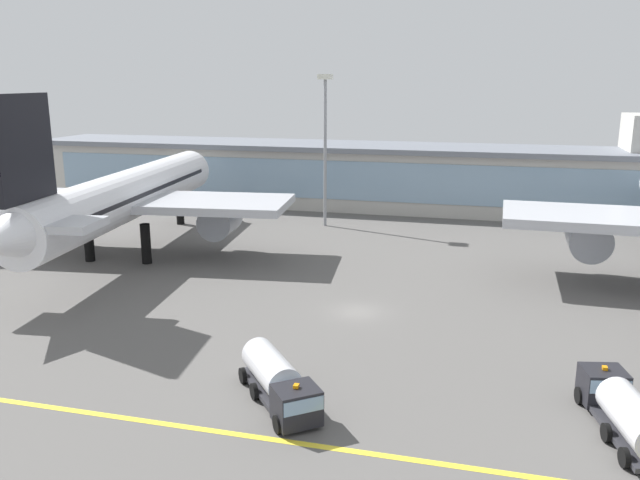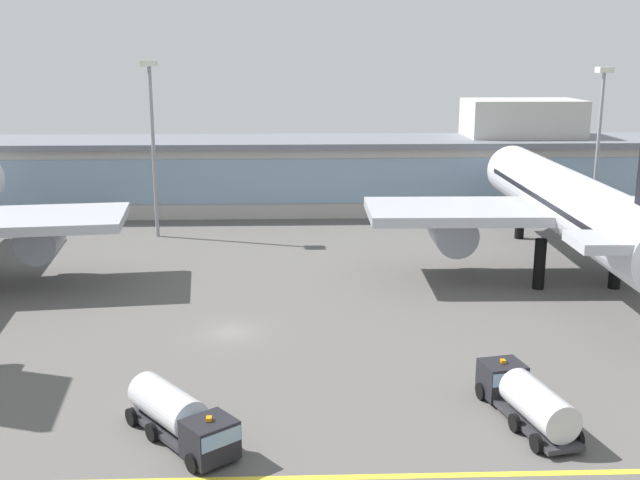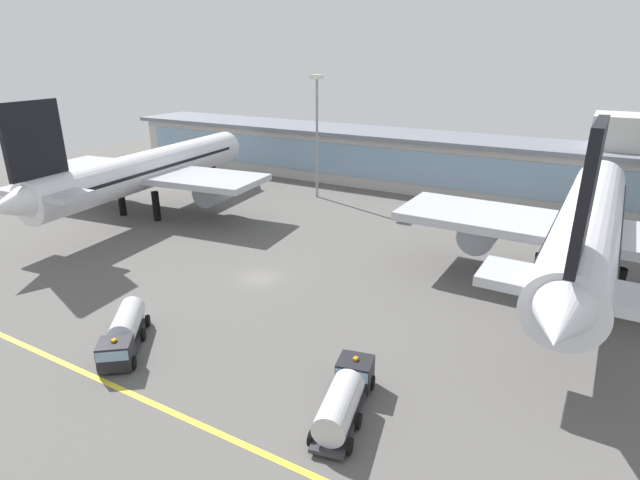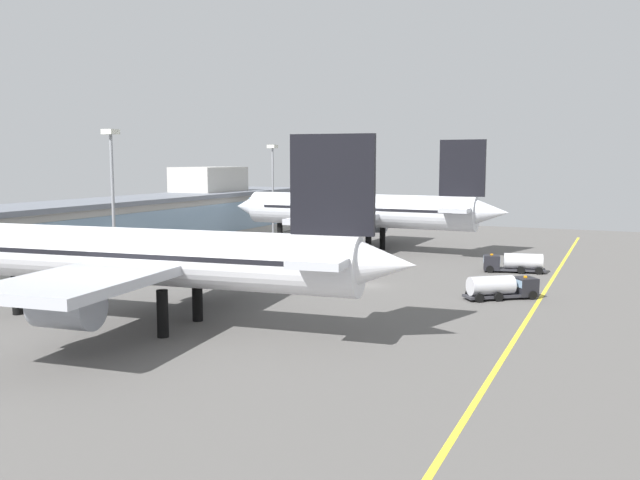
{
  "view_description": "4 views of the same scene",
  "coord_description": "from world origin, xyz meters",
  "px_view_note": "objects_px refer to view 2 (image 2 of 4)",
  "views": [
    {
      "loc": [
        10.59,
        -53.57,
        20.22
      ],
      "look_at": [
        -6.33,
        10.82,
        3.65
      ],
      "focal_mm": 36.19,
      "sensor_mm": 36.0,
      "label": 1
    },
    {
      "loc": [
        5.0,
        -58.41,
        21.97
      ],
      "look_at": [
        7.4,
        7.84,
        5.65
      ],
      "focal_mm": 43.08,
      "sensor_mm": 36.0,
      "label": 2
    },
    {
      "loc": [
        32.1,
        -42.43,
        24.36
      ],
      "look_at": [
        5.77,
        3.98,
        4.42
      ],
      "focal_mm": 28.16,
      "sensor_mm": 36.0,
      "label": 3
    },
    {
      "loc": [
        -83.56,
        -30.8,
        16.76
      ],
      "look_at": [
        5.53,
        9.82,
        5.1
      ],
      "focal_mm": 37.6,
      "sensor_mm": 36.0,
      "label": 4
    }
  ],
  "objects_px": {
    "airliner_near_right": "(571,205)",
    "apron_light_mast_west": "(600,120)",
    "fuel_tanker_truck": "(182,418)",
    "baggage_tug_near": "(525,397)",
    "apron_light_mast_centre": "(152,121)"
  },
  "relations": [
    {
      "from": "airliner_near_right",
      "to": "apron_light_mast_west",
      "type": "relative_size",
      "value": 2.68
    },
    {
      "from": "fuel_tanker_truck",
      "to": "apron_light_mast_west",
      "type": "bearing_deg",
      "value": 102.79
    },
    {
      "from": "airliner_near_right",
      "to": "baggage_tug_near",
      "type": "distance_m",
      "value": 32.82
    },
    {
      "from": "fuel_tanker_truck",
      "to": "baggage_tug_near",
      "type": "bearing_deg",
      "value": 57.57
    },
    {
      "from": "fuel_tanker_truck",
      "to": "apron_light_mast_centre",
      "type": "bearing_deg",
      "value": 152.84
    },
    {
      "from": "apron_light_mast_west",
      "to": "apron_light_mast_centre",
      "type": "relative_size",
      "value": 0.96
    },
    {
      "from": "airliner_near_right",
      "to": "fuel_tanker_truck",
      "type": "bearing_deg",
      "value": 134.48
    },
    {
      "from": "airliner_near_right",
      "to": "apron_light_mast_centre",
      "type": "distance_m",
      "value": 48.2
    },
    {
      "from": "airliner_near_right",
      "to": "baggage_tug_near",
      "type": "relative_size",
      "value": 5.76
    },
    {
      "from": "apron_light_mast_west",
      "to": "baggage_tug_near",
      "type": "bearing_deg",
      "value": -114.83
    },
    {
      "from": "baggage_tug_near",
      "to": "apron_light_mast_west",
      "type": "bearing_deg",
      "value": -36.95
    },
    {
      "from": "apron_light_mast_centre",
      "to": "airliner_near_right",
      "type": "bearing_deg",
      "value": -24.26
    },
    {
      "from": "baggage_tug_near",
      "to": "fuel_tanker_truck",
      "type": "bearing_deg",
      "value": 83.72
    },
    {
      "from": "airliner_near_right",
      "to": "apron_light_mast_west",
      "type": "xyz_separation_m",
      "value": [
        12.27,
        24.92,
        6.04
      ]
    },
    {
      "from": "baggage_tug_near",
      "to": "apron_light_mast_centre",
      "type": "xyz_separation_m",
      "value": [
        -30.59,
        49.19,
        12.47
      ]
    }
  ]
}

